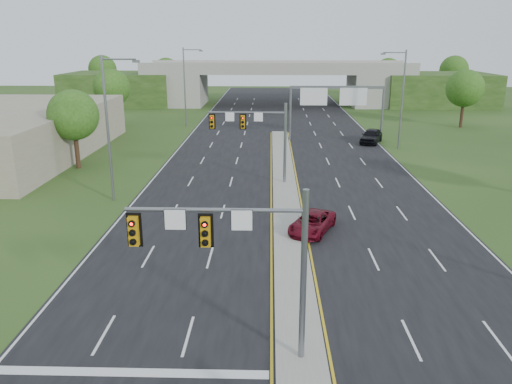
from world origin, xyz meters
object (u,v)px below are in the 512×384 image
at_px(signal_mast_far, 259,130).
at_px(car_far_a, 312,223).
at_px(sign_gantry, 336,98).
at_px(car_far_c, 371,136).
at_px(overpass, 277,86).
at_px(signal_mast_near, 242,249).

height_order(signal_mast_far, car_far_a, signal_mast_far).
distance_m(sign_gantry, car_far_a, 32.04).
relative_size(car_far_a, car_far_c, 0.91).
distance_m(overpass, car_far_c, 38.45).
bearing_deg(car_far_c, car_far_a, -85.26).
distance_m(signal_mast_near, car_far_a, 14.79).
distance_m(signal_mast_near, signal_mast_far, 25.00).
bearing_deg(car_far_c, sign_gantry, -178.53).
relative_size(signal_mast_far, car_far_a, 1.53).
bearing_deg(car_far_c, overpass, 129.19).
height_order(signal_mast_far, sign_gantry, signal_mast_far).
height_order(sign_gantry, car_far_c, sign_gantry).
bearing_deg(overpass, car_far_a, -88.71).
xyz_separation_m(car_far_a, car_far_c, (9.50, 29.62, 0.22)).
distance_m(sign_gantry, overpass, 35.75).
bearing_deg(car_far_a, signal_mast_far, 131.62).
distance_m(signal_mast_far, sign_gantry, 21.91).
distance_m(signal_mast_near, overpass, 80.11).
bearing_deg(overpass, car_far_c, -73.33).
bearing_deg(sign_gantry, signal_mast_near, -101.25).
relative_size(signal_mast_far, overpass, 0.09).
bearing_deg(overpass, sign_gantry, -79.21).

